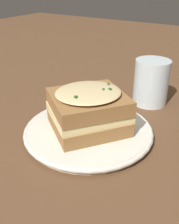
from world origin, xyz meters
TOP-DOWN VIEW (x-y plane):
  - ground_plane at (0.00, 0.00)m, footprint 2.40×2.40m
  - dinner_plate at (0.00, 0.00)m, footprint 0.23×0.23m
  - sandwich at (0.00, 0.00)m, footprint 0.16×0.16m
  - water_glass at (0.04, 0.18)m, footprint 0.07×0.07m

SIDE VIEW (x-z plane):
  - ground_plane at x=0.00m, z-range 0.00..0.00m
  - dinner_plate at x=0.00m, z-range 0.00..0.02m
  - water_glass at x=0.04m, z-range 0.00..0.10m
  - sandwich at x=0.00m, z-range 0.01..0.09m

